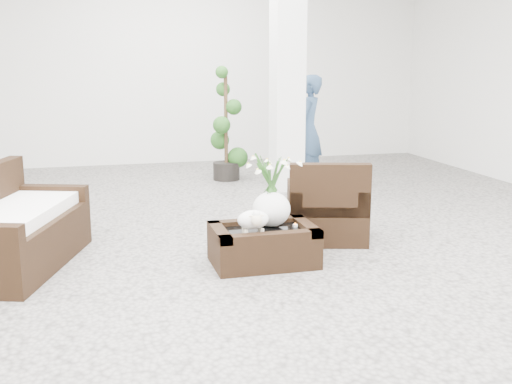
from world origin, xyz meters
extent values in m
plane|color=gray|center=(0.00, 0.00, 0.00)|extent=(11.00, 11.00, 0.00)
cube|color=white|center=(1.20, 2.80, 1.75)|extent=(0.40, 0.40, 3.50)
cube|color=black|center=(0.03, -0.26, 0.16)|extent=(0.90, 0.60, 0.31)
ellipsoid|color=white|center=(-0.09, -0.36, 0.42)|extent=(0.28, 0.23, 0.21)
cylinder|color=white|center=(0.33, -0.24, 0.33)|extent=(0.04, 0.04, 0.03)
cube|color=black|center=(0.85, 0.36, 0.41)|extent=(0.94, 0.92, 0.82)
cube|color=black|center=(-2.06, 0.21, 0.43)|extent=(1.24, 1.77, 0.86)
imported|color=#314C6D|center=(1.61, 3.09, 0.78)|extent=(0.63, 0.68, 1.56)
camera|label=1|loc=(-1.40, -5.40, 1.79)|focal=44.24mm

